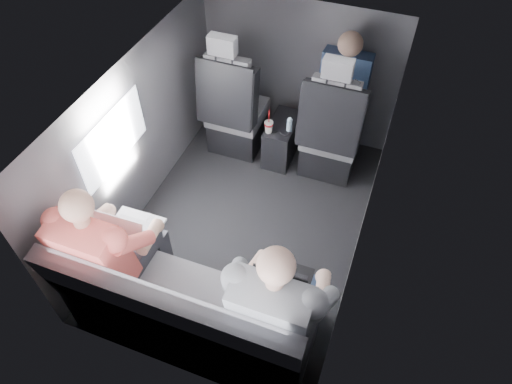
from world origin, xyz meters
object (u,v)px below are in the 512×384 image
at_px(front_seat_right, 331,137).
at_px(rear_bench, 188,314).
at_px(water_bottle, 289,125).
at_px(center_console, 282,139).
at_px(front_seat_left, 235,114).
at_px(passenger_rear_right, 279,304).
at_px(laptop_white, 130,228).
at_px(passenger_front_right, 343,87).
at_px(laptop_black, 282,280).
at_px(soda_cup, 269,126).
at_px(passenger_rear_left, 111,248).

xyz_separation_m(front_seat_right, rear_bench, (-0.45, -1.90, -0.09)).
bearing_deg(water_bottle, center_console, 133.86).
relative_size(front_seat_left, front_seat_right, 1.00).
relative_size(rear_bench, passenger_rear_right, 1.24).
relative_size(laptop_white, passenger_front_right, 0.43).
xyz_separation_m(laptop_black, passenger_front_right, (-0.09, 1.90, 0.12)).
bearing_deg(soda_cup, passenger_front_right, 35.76).
xyz_separation_m(soda_cup, passenger_rear_right, (0.65, -1.69, 0.19)).
bearing_deg(center_console, laptop_black, -72.17).
distance_m(rear_bench, water_bottle, 1.86).
height_order(front_seat_right, laptop_white, front_seat_right).
bearing_deg(rear_bench, passenger_rear_right, 9.34).
height_order(water_bottle, passenger_front_right, passenger_front_right).
bearing_deg(laptop_black, front_seat_left, 121.12).
bearing_deg(water_bottle, front_seat_right, 7.64).
bearing_deg(rear_bench, passenger_rear_left, 170.18).
height_order(water_bottle, laptop_white, laptop_white).
relative_size(soda_cup, passenger_front_right, 0.29).
bearing_deg(center_console, laptop_white, -107.38).
relative_size(center_console, passenger_front_right, 0.59).
relative_size(center_console, passenger_rear_left, 0.38).
distance_m(water_bottle, laptop_black, 1.66).
xyz_separation_m(passenger_rear_left, passenger_rear_right, (1.12, -0.00, 0.01)).
relative_size(passenger_rear_left, passenger_rear_right, 0.98).
relative_size(front_seat_right, passenger_front_right, 1.55).
bearing_deg(passenger_rear_left, front_seat_left, 86.94).
xyz_separation_m(rear_bench, soda_cup, (-0.08, 1.78, 0.15)).
bearing_deg(water_bottle, passenger_rear_left, -109.77).
height_order(front_seat_right, soda_cup, front_seat_right).
height_order(rear_bench, passenger_rear_right, passenger_rear_right).
bearing_deg(passenger_rear_right, laptop_black, 100.93).
xyz_separation_m(laptop_black, passenger_rear_right, (0.03, -0.17, 0.02)).
relative_size(laptop_white, laptop_black, 1.06).
bearing_deg(water_bottle, front_seat_left, 174.78).
bearing_deg(water_bottle, laptop_white, -111.05).
distance_m(front_seat_right, laptop_black, 1.66).
height_order(front_seat_left, soda_cup, front_seat_left).
relative_size(rear_bench, soda_cup, 6.80).
distance_m(laptop_white, laptop_black, 1.06).
distance_m(front_seat_left, passenger_rear_right, 2.09).
bearing_deg(passenger_rear_left, laptop_black, 8.74).
height_order(soda_cup, water_bottle, soda_cup).
relative_size(water_bottle, laptop_white, 0.41).
distance_m(rear_bench, passenger_front_right, 2.25).
relative_size(front_seat_left, rear_bench, 0.79).
bearing_deg(soda_cup, passenger_rear_right, -68.85).
xyz_separation_m(center_console, soda_cup, (-0.08, -0.16, 0.26)).
bearing_deg(soda_cup, front_seat_right, 13.04).
distance_m(laptop_black, passenger_rear_right, 0.17).
bearing_deg(passenger_rear_right, soda_cup, 111.15).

